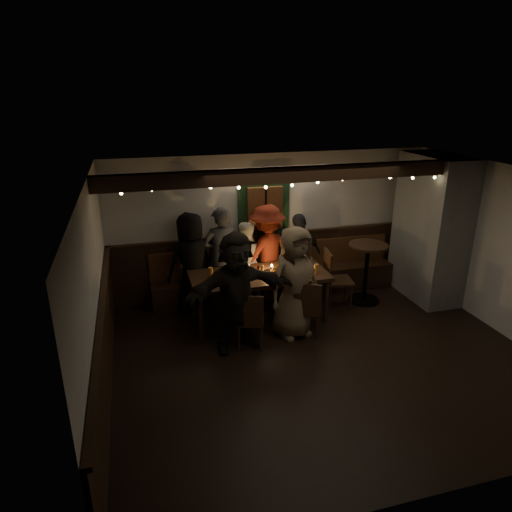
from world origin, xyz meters
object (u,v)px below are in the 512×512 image
object	(u,v)px
person_c	(244,262)
person_d	(267,253)
chair_end	(333,276)
person_a	(192,262)
person_e	(299,256)
dining_table	(259,278)
high_top	(367,266)
person_f	(237,292)
chair_near_left	(250,318)
chair_near_right	(307,306)
person_g	(294,283)
person_b	(221,256)

from	to	relation	value
person_c	person_d	xyz separation A→B (m)	(0.43, 0.04, 0.13)
chair_end	person_a	size ratio (longest dim) A/B	0.59
person_d	person_e	size ratio (longest dim) A/B	1.11
person_a	dining_table	bearing A→B (deg)	126.34
high_top	person_f	xyz separation A→B (m)	(-2.59, -0.93, 0.21)
chair_near_left	person_f	distance (m)	0.45
chair_near_left	chair_end	distance (m)	2.02
person_c	chair_near_left	bearing A→B (deg)	82.95
chair_end	person_f	xyz separation A→B (m)	(-1.94, -0.90, 0.33)
chair_near_right	person_g	distance (m)	0.42
person_d	person_a	bearing A→B (deg)	-19.69
person_g	high_top	bearing A→B (deg)	11.52
chair_near_left	dining_table	bearing A→B (deg)	66.15
high_top	person_d	world-z (taller)	person_d
person_a	person_f	xyz separation A→B (m)	(0.45, -1.48, 0.04)
person_f	person_g	xyz separation A→B (m)	(0.93, 0.14, -0.02)
person_b	person_d	size ratio (longest dim) A/B	1.02
chair_near_left	person_c	xyz separation A→B (m)	(0.31, 1.59, 0.25)
dining_table	chair_near_right	bearing A→B (deg)	-54.20
person_b	person_g	size ratio (longest dim) A/B	1.01
person_e	chair_near_left	bearing A→B (deg)	35.42
person_d	person_f	xyz separation A→B (m)	(-0.92, -1.55, 0.03)
dining_table	person_a	distance (m)	1.23
dining_table	chair_end	bearing A→B (deg)	4.73
high_top	person_a	size ratio (longest dim) A/B	0.63
chair_near_left	chair_near_right	distance (m)	0.93
person_f	dining_table	bearing A→B (deg)	44.38
person_g	chair_near_left	bearing A→B (deg)	-178.70
chair_end	high_top	distance (m)	0.66
dining_table	person_c	world-z (taller)	person_c
high_top	dining_table	bearing A→B (deg)	-176.00
person_e	person_b	bearing A→B (deg)	-17.13
person_d	high_top	bearing A→B (deg)	137.15
dining_table	person_f	size ratio (longest dim) A/B	1.25
person_a	high_top	bearing A→B (deg)	150.60
person_c	person_f	bearing A→B (deg)	76.09
person_a	person_f	distance (m)	1.55
person_f	person_g	size ratio (longest dim) A/B	1.02
person_b	person_e	world-z (taller)	person_b
person_c	chair_end	bearing A→B (deg)	161.17
person_c	person_g	xyz separation A→B (m)	(0.44, -1.38, 0.14)
chair_near_right	high_top	bearing A→B (deg)	31.37
chair_near_right	person_e	bearing A→B (deg)	74.77
person_a	person_d	size ratio (longest dim) A/B	0.98
high_top	person_b	distance (m)	2.60
chair_end	chair_near_right	bearing A→B (deg)	-133.57
person_b	person_g	world-z (taller)	person_b
person_b	chair_near_left	bearing A→B (deg)	87.80
person_a	person_d	xyz separation A→B (m)	(1.37, 0.07, 0.01)
chair_near_left	person_f	xyz separation A→B (m)	(-0.18, 0.07, 0.40)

